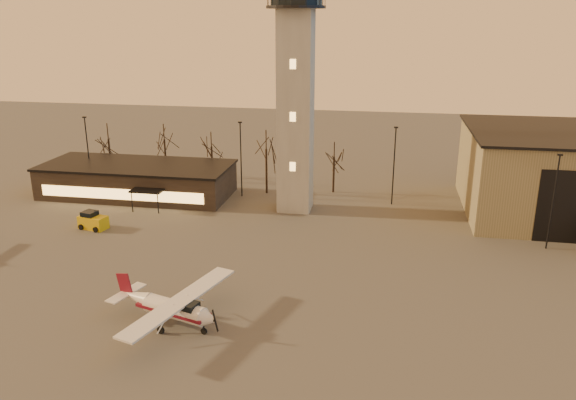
{
  "coord_description": "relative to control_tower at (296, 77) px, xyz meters",
  "views": [
    {
      "loc": [
        11.09,
        -36.22,
        22.96
      ],
      "look_at": [
        2.16,
        13.0,
        6.71
      ],
      "focal_mm": 35.0,
      "sensor_mm": 36.0,
      "label": 1
    }
  ],
  "objects": [
    {
      "name": "ground",
      "position": [
        0.0,
        -30.0,
        -16.33
      ],
      "size": [
        220.0,
        220.0,
        0.0
      ],
      "primitive_type": "plane",
      "color": "#464441",
      "rests_on": "ground"
    },
    {
      "name": "terminal",
      "position": [
        -21.99,
        1.98,
        -14.17
      ],
      "size": [
        25.4,
        12.2,
        4.3
      ],
      "color": "black",
      "rests_on": "ground"
    },
    {
      "name": "tree_row",
      "position": [
        -13.7,
        9.16,
        -10.39
      ],
      "size": [
        37.2,
        9.2,
        8.8
      ],
      "color": "black",
      "rests_on": "ground"
    },
    {
      "name": "service_cart",
      "position": [
        -21.61,
        -11.01,
        -15.56
      ],
      "size": [
        3.47,
        2.59,
        2.01
      ],
      "rotation": [
        0.0,
        0.0,
        -0.22
      ],
      "color": "#BF9E0B",
      "rests_on": "ground"
    },
    {
      "name": "cessna_front",
      "position": [
        -4.3,
        -29.72,
        -15.13
      ],
      "size": [
        10.19,
        12.58,
        3.5
      ],
      "rotation": [
        0.0,
        0.0,
        -0.3
      ],
      "color": "silver",
      "rests_on": "ground"
    },
    {
      "name": "control_tower",
      "position": [
        0.0,
        0.0,
        0.0
      ],
      "size": [
        6.8,
        6.8,
        32.6
      ],
      "color": "gray",
      "rests_on": "ground"
    },
    {
      "name": "light_poles",
      "position": [
        0.5,
        1.0,
        -10.92
      ],
      "size": [
        58.5,
        12.25,
        10.14
      ],
      "color": "black",
      "rests_on": "ground"
    }
  ]
}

